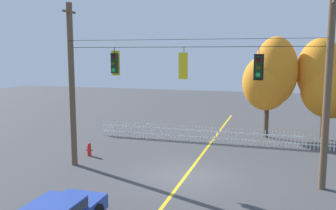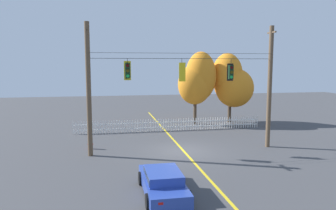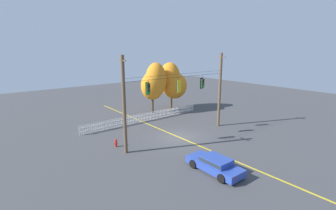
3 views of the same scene
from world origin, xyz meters
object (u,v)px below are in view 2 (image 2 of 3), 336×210
traffic_signal_northbound_secondary (128,71)px  parked_car (163,182)px  autumn_maple_near_fence (198,80)px  autumn_maple_mid (230,82)px  traffic_signal_southbound_primary (182,72)px  fire_hydrant (90,143)px  traffic_signal_westbound_side (231,72)px

traffic_signal_northbound_secondary → parked_car: (1.01, -7.06, -4.77)m
traffic_signal_northbound_secondary → autumn_maple_near_fence: 11.84m
autumn_maple_mid → parked_car: size_ratio=1.56×
traffic_signal_southbound_primary → fire_hydrant: size_ratio=1.92×
fire_hydrant → traffic_signal_northbound_secondary: bearing=-34.6°
traffic_signal_southbound_primary → autumn_maple_near_fence: size_ratio=0.21×
parked_car → autumn_maple_near_fence: bearing=69.1°
autumn_maple_mid → traffic_signal_southbound_primary: bearing=-126.4°
autumn_maple_near_fence → fire_hydrant: autumn_maple_near_fence is taller
parked_car → autumn_maple_mid: bearing=60.0°
traffic_signal_southbound_primary → parked_car: (-2.49, -7.04, -4.67)m
traffic_signal_southbound_primary → autumn_maple_near_fence: autumn_maple_near_fence is taller
traffic_signal_westbound_side → parked_car: 10.28m
traffic_signal_northbound_secondary → autumn_maple_mid: 14.63m
traffic_signal_northbound_secondary → traffic_signal_southbound_primary: size_ratio=0.93×
traffic_signal_northbound_secondary → autumn_maple_mid: bearing=42.4°
traffic_signal_southbound_primary → parked_car: bearing=-109.5°
traffic_signal_westbound_side → fire_hydrant: size_ratio=1.92×
autumn_maple_mid → fire_hydrant: autumn_maple_mid is taller
parked_car → fire_hydrant: 9.46m
fire_hydrant → autumn_maple_near_fence: bearing=37.8°
parked_car → traffic_signal_westbound_side: bearing=50.3°
autumn_maple_near_fence → traffic_signal_northbound_secondary: bearing=-128.0°
traffic_signal_southbound_primary → fire_hydrant: traffic_signal_southbound_primary is taller
traffic_signal_northbound_secondary → autumn_maple_near_fence: autumn_maple_near_fence is taller
autumn_maple_near_fence → autumn_maple_mid: size_ratio=1.02×
traffic_signal_westbound_side → autumn_maple_near_fence: bearing=87.6°
autumn_maple_mid → autumn_maple_near_fence: bearing=-171.1°
traffic_signal_southbound_primary → traffic_signal_westbound_side: same height
traffic_signal_southbound_primary → traffic_signal_westbound_side: (3.37, 0.02, -0.03)m
traffic_signal_northbound_secondary → fire_hydrant: (-2.50, 1.72, -5.00)m
traffic_signal_northbound_secondary → autumn_maple_mid: (10.75, 9.83, -1.34)m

